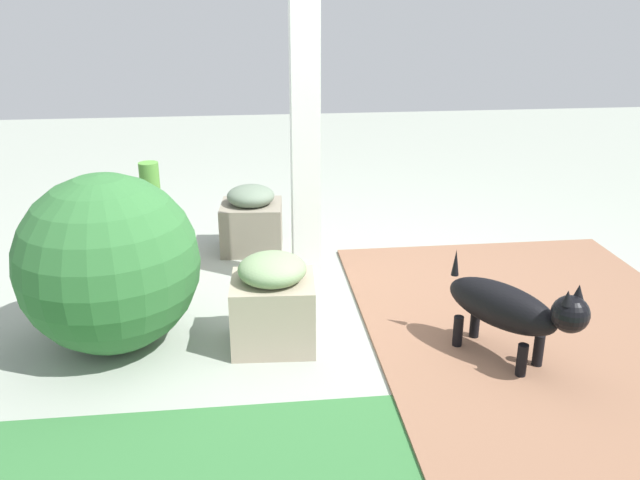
% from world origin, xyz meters
% --- Properties ---
extents(ground_plane, '(12.00, 12.00, 0.00)m').
position_xyz_m(ground_plane, '(0.00, 0.00, 0.00)').
color(ground_plane, '#949C90').
extents(brick_path, '(1.80, 2.40, 0.02)m').
position_xyz_m(brick_path, '(-0.97, 0.51, 0.01)').
color(brick_path, '#865D46').
rests_on(brick_path, ground).
extents(porch_pillar, '(0.16, 0.16, 2.11)m').
position_xyz_m(porch_pillar, '(0.18, -0.21, 1.05)').
color(porch_pillar, white).
rests_on(porch_pillar, ground).
extents(stone_planter_nearest, '(0.43, 0.40, 0.45)m').
position_xyz_m(stone_planter_nearest, '(0.49, -0.81, 0.21)').
color(stone_planter_nearest, gray).
rests_on(stone_planter_nearest, ground).
extents(stone_planter_mid, '(0.42, 0.38, 0.48)m').
position_xyz_m(stone_planter_mid, '(0.41, 0.49, 0.23)').
color(stone_planter_mid, '#9F927B').
rests_on(stone_planter_mid, ground).
extents(round_shrub, '(0.87, 0.87, 0.87)m').
position_xyz_m(round_shrub, '(1.18, 0.40, 0.43)').
color(round_shrub, '#2F6832').
rests_on(round_shrub, ground).
extents(terracotta_pot_tall, '(0.21, 0.21, 0.70)m').
position_xyz_m(terracotta_pot_tall, '(1.09, -0.49, 0.25)').
color(terracotta_pot_tall, '#B96136').
rests_on(terracotta_pot_tall, ground).
extents(dog, '(0.51, 0.65, 0.49)m').
position_xyz_m(dog, '(-0.66, 0.79, 0.28)').
color(dog, black).
rests_on(dog, ground).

